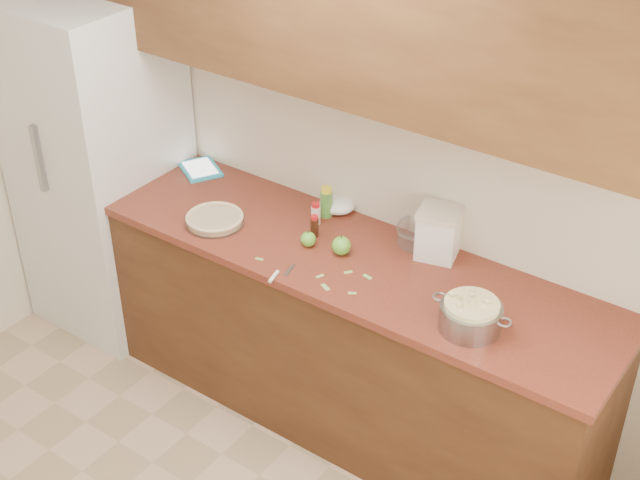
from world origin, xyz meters
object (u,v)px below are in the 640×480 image
Objects in this scene: pie at (215,219)px; colander at (471,316)px; tablet at (200,169)px; flour_canister at (439,232)px.

pie is 0.83× the size of colander.
flour_canister is at bearing 30.85° from tablet.
tablet is at bearing 168.39° from colander.
flour_canister reaches higher than colander.
pie is at bearing -10.93° from tablet.
flour_canister is (0.96, 0.37, 0.09)m from pie.
pie reaches higher than tablet.
colander reaches higher than tablet.
tablet is at bearing -178.91° from flour_canister.
tablet is (-1.71, 0.35, -0.05)m from colander.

